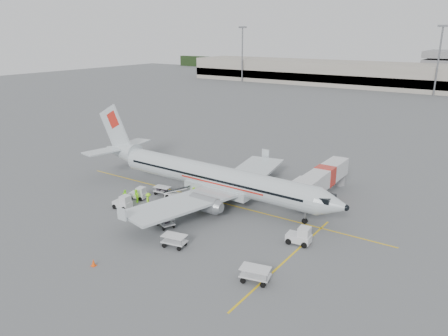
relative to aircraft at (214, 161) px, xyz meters
The scene contains 24 objects.
ground 5.09m from the aircraft, 47.82° to the right, with size 360.00×360.00×0.00m, color #56595B.
stripe_lead 5.09m from the aircraft, 47.82° to the right, with size 44.00×0.20×0.01m, color yellow.
stripe_cross 17.38m from the aircraft, 30.31° to the right, with size 0.20×20.00×0.01m, color yellow.
terminal_west 135.54m from the aircraft, 107.01° to the left, with size 110.00×22.00×9.00m, color gray, non-canonical shape.
treeline 174.62m from the aircraft, 89.88° to the left, with size 300.00×3.00×6.00m, color black, non-canonical shape.
mast_west 136.81m from the aircraft, 120.63° to the left, with size 3.20×1.20×22.00m, color slate, non-canonical shape.
mast_center 117.88m from the aircraft, 87.39° to the left, with size 3.20×1.20×22.00m, color slate, non-canonical shape.
aircraft is the anchor object (origin of this frame).
jet_bridge 14.26m from the aircraft, 37.87° to the left, with size 2.86×15.24×4.00m, color silver, non-canonical shape.
belt_loader 6.06m from the aircraft, 148.94° to the right, with size 4.31×1.61×2.33m, color silver, non-canonical shape.
tug_fore 15.30m from the aircraft, 19.84° to the right, with size 2.39×1.37×1.84m, color silver, non-canonical shape.
tug_mid 12.06m from the aircraft, 130.93° to the right, with size 2.17×1.24×1.68m, color silver, non-canonical shape.
tug_aft 10.55m from the aircraft, 147.25° to the right, with size 2.03×1.17×1.57m, color silver, non-canonical shape.
cart_loaded_a 10.55m from the aircraft, 88.24° to the right, with size 2.27×1.34×1.18m, color silver, non-canonical shape.
cart_loaded_b 8.32m from the aircraft, 159.98° to the right, with size 2.10×1.24×1.09m, color silver, non-canonical shape.
cart_empty_a 13.87m from the aircraft, 71.82° to the right, with size 2.37×1.40×1.24m, color silver, non-canonical shape.
cart_empty_b 19.78m from the aircraft, 44.20° to the right, with size 2.50×1.48×1.31m, color silver, non-canonical shape.
cone_nose 16.07m from the aircraft, 17.65° to the right, with size 0.44×0.44×0.71m, color #FF4C0B.
cone_port 12.74m from the aircraft, 92.03° to the left, with size 0.41×0.41×0.66m, color #FF4C0B.
cone_stbd 20.00m from the aircraft, 88.55° to the right, with size 0.42×0.42×0.69m, color #FF4C0B.
crew_a 4.90m from the aircraft, 133.06° to the right, with size 0.66×0.43×1.81m, color #8DE816.
crew_b 10.57m from the aircraft, 139.53° to the right, with size 0.82×0.64×1.68m, color #8DE816.
crew_c 9.25m from the aircraft, 128.44° to the right, with size 1.14×0.66×1.77m, color #8DE816.
crew_d 11.74m from the aircraft, 138.93° to the right, with size 1.03×0.43×1.76m, color #8DE816.
Camera 1 is at (29.52, -41.22, 20.16)m, focal length 35.00 mm.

